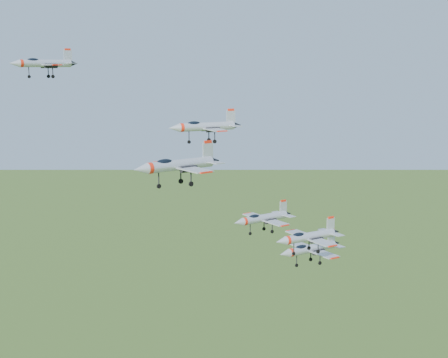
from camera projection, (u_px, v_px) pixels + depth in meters
name	position (u px, v px, depth m)	size (l,w,h in m)	color
jet_lead	(44.00, 63.00, 97.59)	(11.07, 9.24, 2.96)	#B3B8C1
jet_left_high	(205.00, 126.00, 100.65)	(12.86, 10.58, 3.44)	#B3B8C1
jet_right_high	(178.00, 165.00, 79.52)	(13.13, 11.02, 3.52)	#B3B8C1
jet_left_low	(263.00, 218.00, 118.86)	(13.94, 11.63, 3.73)	#B3B8C1
jet_right_low	(308.00, 237.00, 97.35)	(12.58, 10.40, 3.36)	#B3B8C1
jet_trail	(310.00, 248.00, 107.97)	(13.57, 11.27, 3.62)	#B3B8C1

